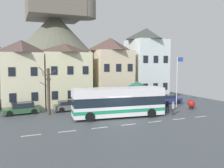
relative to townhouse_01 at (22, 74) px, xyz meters
The scene contains 19 objects.
ground_plane 15.72m from the townhouse_01, 52.91° to the right, with size 40.00×60.00×0.07m.
townhouse_01 is the anchor object (origin of this frame).
townhouse_02 5.90m from the townhouse_01, ahead, with size 6.29×6.87×8.80m.
townhouse_03 12.93m from the townhouse_01, ahead, with size 5.52×6.22×9.86m.
townhouse_04 19.23m from the townhouse_01, ahead, with size 5.42×5.84×11.66m.
hilltop_castle 22.89m from the townhouse_01, 69.23° to the left, with size 32.52×32.52×24.68m.
transit_bus 14.54m from the townhouse_01, 48.33° to the right, with size 10.33×3.57×3.25m.
bus_shelter 15.51m from the townhouse_01, 24.18° to the right, with size 3.60×3.60×3.55m.
parked_car_00 15.36m from the townhouse_01, 20.56° to the right, with size 4.54×2.33×1.36m.
parked_car_01 20.88m from the townhouse_01, 15.12° to the right, with size 4.05×2.23×1.30m.
parked_car_02 6.07m from the townhouse_01, 94.53° to the right, with size 4.17×2.32×1.34m.
parked_car_03 8.27m from the townhouse_01, 41.91° to the right, with size 4.24×1.99×1.25m.
pedestrian_00 17.12m from the townhouse_01, 31.18° to the right, with size 0.34×0.34×1.54m.
pedestrian_01 20.18m from the townhouse_01, 37.60° to the right, with size 0.31×0.36×1.56m.
pedestrian_02 19.52m from the townhouse_01, 33.91° to the right, with size 0.36×0.36×1.62m.
public_bench 16.36m from the townhouse_01, 16.35° to the right, with size 1.58×0.48×0.87m.
flagpole 20.75m from the townhouse_01, 25.49° to the right, with size 0.95×0.10×6.79m.
harbour_buoy 22.83m from the townhouse_01, 26.65° to the right, with size 0.95×0.95×1.20m.
bare_tree_00 7.16m from the townhouse_01, 68.48° to the right, with size 2.02×1.38×5.56m.
Camera 1 is at (-10.21, -22.25, 5.94)m, focal length 38.11 mm.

